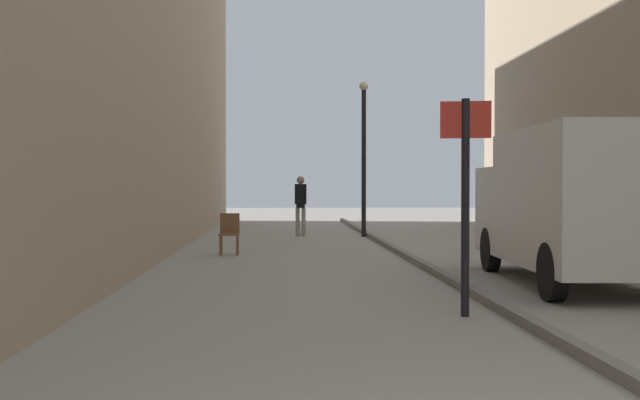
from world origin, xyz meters
The scene contains 7 objects.
ground_plane centered at (0.00, 12.00, 0.00)m, with size 80.00×80.00×0.00m, color gray.
kerb_strip centered at (1.58, 12.00, 0.06)m, with size 0.16×40.00×0.12m, color slate.
pedestrian_main_foreground centered at (-0.52, 21.26, 1.08)m, with size 0.37×0.25×1.87m.
delivery_van centered at (3.47, 9.39, 1.30)m, with size 2.18×5.32×2.42m.
street_sign_post centered at (1.05, 6.56, 1.55)m, with size 0.59×0.15×2.60m.
lamp_post centered at (1.41, 20.80, 2.72)m, with size 0.28×0.28×4.76m.
cafe_chair_near_window centered at (-2.30, 14.85, 0.55)m, with size 0.45×0.45×0.94m.
Camera 1 is at (-1.15, -2.38, 1.56)m, focal length 42.62 mm.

